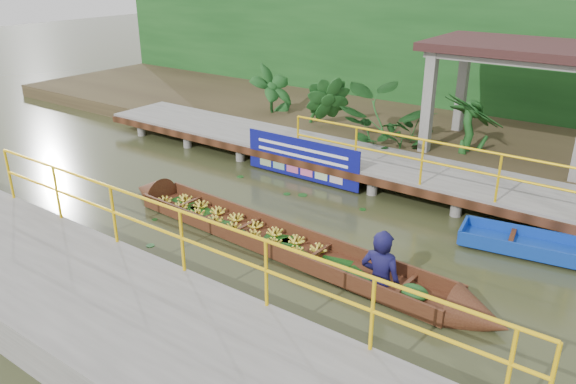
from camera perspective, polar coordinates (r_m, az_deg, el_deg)
The scene contains 9 objects.
ground at distance 11.58m, azimuth -2.21°, elevation -3.30°, with size 80.00×80.00×0.00m, color #30351A.
land_strip at distance 17.62m, azimuth 13.04°, elevation 6.12°, with size 30.00×8.00×0.45m, color #2F2517.
far_dock at distance 14.04m, azimuth 6.48°, elevation 3.42°, with size 16.00×2.06×1.66m.
near_dock at distance 8.26m, azimuth -15.15°, elevation -13.45°, with size 18.00×2.40×1.73m.
pavilion at distance 15.04m, azimuth 22.74°, elevation 12.35°, with size 4.40×3.00×3.00m.
foliage_backdrop at distance 19.52m, azimuth 16.54°, elevation 12.71°, with size 30.00×0.80×4.00m, color #144015.
vendor_boat at distance 10.25m, azimuth 1.27°, elevation -4.83°, with size 8.67×1.33×2.30m.
blue_banner at distance 13.67m, azimuth 1.39°, elevation 3.39°, with size 3.22×0.04×1.01m.
tropical_plants at distance 14.72m, azimuth 16.71°, elevation 6.59°, with size 14.25×1.25×1.56m.
Camera 1 is at (6.47, -8.16, 5.06)m, focal length 35.00 mm.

